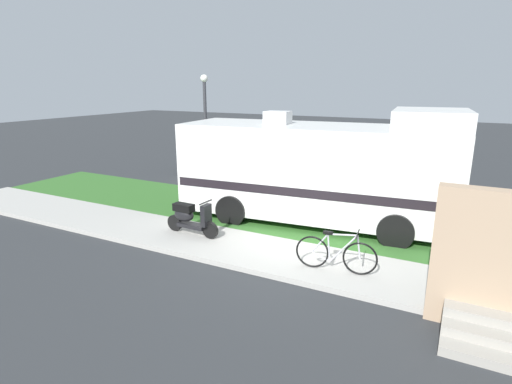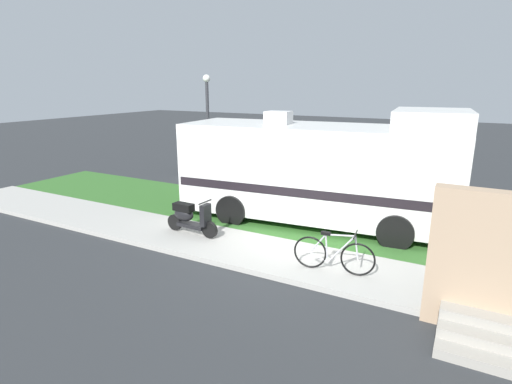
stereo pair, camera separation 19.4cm
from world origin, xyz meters
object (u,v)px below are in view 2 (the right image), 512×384
motorhome_rv (320,170)px  scooter (190,217)px  bicycle (333,254)px  pickup_truck_near (233,156)px  street_lamp_post (208,121)px

motorhome_rv → scooter: (-2.57, -2.74, -1.01)m
bicycle → pickup_truck_near: size_ratio=0.33×
pickup_truck_near → motorhome_rv: bearing=-37.1°
scooter → pickup_truck_near: 7.49m
scooter → street_lamp_post: (-2.60, 4.66, 2.03)m
pickup_truck_near → street_lamp_post: street_lamp_post is taller
motorhome_rv → pickup_truck_near: bearing=142.9°
scooter → motorhome_rv: bearing=46.9°
street_lamp_post → scooter: bearing=-60.8°
scooter → street_lamp_post: size_ratio=0.37×
motorhome_rv → street_lamp_post: street_lamp_post is taller
street_lamp_post → pickup_truck_near: bearing=97.8°
motorhome_rv → bicycle: (1.48, -3.13, -1.07)m
pickup_truck_near → street_lamp_post: 2.81m
bicycle → scooter: bearing=174.6°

